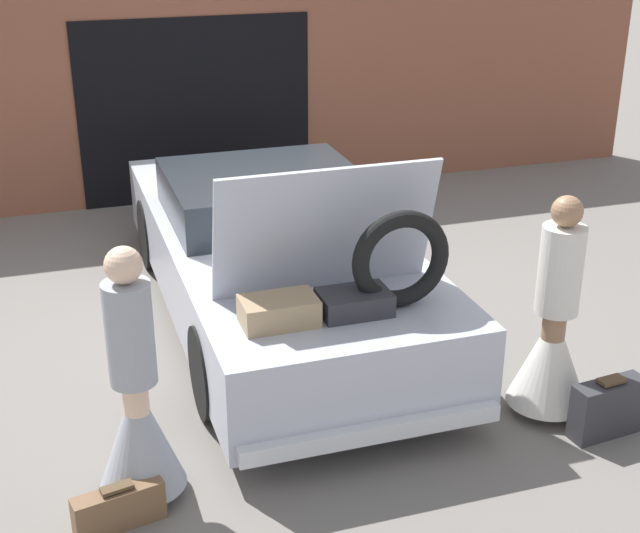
% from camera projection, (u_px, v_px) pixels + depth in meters
% --- Properties ---
extents(ground_plane, '(40.00, 40.00, 0.00)m').
position_uv_depth(ground_plane, '(275.00, 315.00, 8.07)').
color(ground_plane, slate).
extents(garage_wall_back, '(12.00, 0.14, 2.80)m').
position_uv_depth(garage_wall_back, '(194.00, 86.00, 10.63)').
color(garage_wall_back, brown).
rests_on(garage_wall_back, ground_plane).
extents(car, '(1.95, 4.89, 1.84)m').
position_uv_depth(car, '(274.00, 254.00, 7.83)').
color(car, '#B2B7C6').
rests_on(car, ground_plane).
extents(person_left, '(0.55, 0.55, 1.70)m').
position_uv_depth(person_left, '(137.00, 411.00, 5.45)').
color(person_left, beige).
rests_on(person_left, ground_plane).
extents(person_right, '(0.58, 0.58, 1.67)m').
position_uv_depth(person_right, '(553.00, 338.00, 6.37)').
color(person_right, '#997051').
rests_on(person_right, ground_plane).
extents(suitcase_beside_left_person, '(0.57, 0.25, 0.29)m').
position_uv_depth(suitcase_beside_left_person, '(119.00, 508.00, 5.35)').
color(suitcase_beside_left_person, brown).
rests_on(suitcase_beside_left_person, ground_plane).
extents(suitcase_beside_right_person, '(0.56, 0.23, 0.44)m').
position_uv_depth(suitcase_beside_right_person, '(608.00, 408.00, 6.23)').
color(suitcase_beside_right_person, '#2D2D33').
rests_on(suitcase_beside_right_person, ground_plane).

